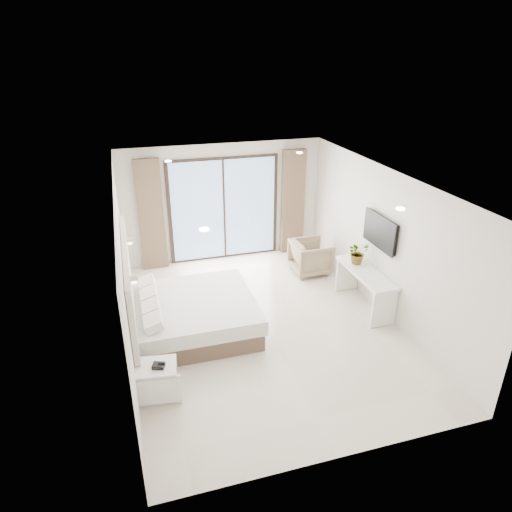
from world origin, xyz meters
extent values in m
plane|color=beige|center=(0.00, 0.00, 0.00)|extent=(6.20, 6.20, 0.00)
cube|color=silver|center=(0.00, 3.10, 1.35)|extent=(4.60, 0.02, 2.70)
cube|color=silver|center=(0.00, -3.10, 1.35)|extent=(4.60, 0.02, 2.70)
cube|color=silver|center=(-2.30, 0.00, 1.35)|extent=(0.02, 6.20, 2.70)
cube|color=silver|center=(2.30, 0.00, 1.35)|extent=(0.02, 6.20, 2.70)
cube|color=white|center=(0.00, 0.00, 2.70)|extent=(4.60, 6.20, 0.02)
cube|color=silver|center=(-2.25, 0.19, 1.15)|extent=(0.08, 3.00, 1.20)
cube|color=black|center=(2.25, 0.05, 1.55)|extent=(0.06, 1.00, 0.58)
cube|color=black|center=(2.21, 0.05, 1.55)|extent=(0.02, 1.04, 0.62)
cube|color=black|center=(0.00, 3.07, 1.20)|extent=(2.56, 0.04, 2.42)
cube|color=#89B2DC|center=(0.00, 3.04, 1.20)|extent=(2.40, 0.01, 2.30)
cube|color=brown|center=(-1.65, 2.96, 1.25)|extent=(0.55, 0.14, 2.50)
cube|color=brown|center=(1.65, 2.96, 1.25)|extent=(0.55, 0.14, 2.50)
cylinder|color=white|center=(-1.30, -1.80, 2.68)|extent=(0.12, 0.12, 0.02)
cylinder|color=white|center=(1.30, -1.80, 2.68)|extent=(0.12, 0.12, 0.02)
cylinder|color=white|center=(-1.30, 1.80, 2.68)|extent=(0.12, 0.12, 0.02)
cylinder|color=white|center=(1.30, 1.80, 2.68)|extent=(0.12, 0.12, 0.02)
cube|color=brown|center=(-1.23, 0.19, 0.16)|extent=(2.04, 1.94, 0.33)
cube|color=white|center=(-1.23, 0.19, 0.46)|extent=(2.12, 2.02, 0.26)
cube|color=silver|center=(-1.95, -0.47, 0.66)|extent=(0.28, 0.41, 0.14)
cube|color=silver|center=(-1.95, -0.03, 0.66)|extent=(0.28, 0.41, 0.14)
cube|color=silver|center=(-1.95, 0.41, 0.66)|extent=(0.28, 0.41, 0.14)
cube|color=silver|center=(-1.95, 0.85, 0.66)|extent=(0.28, 0.41, 0.14)
cube|color=white|center=(-2.02, -1.35, 0.51)|extent=(0.64, 0.55, 0.05)
cube|color=white|center=(-2.02, -1.35, 0.03)|extent=(0.64, 0.55, 0.05)
cube|color=white|center=(-2.02, -1.57, 0.27)|extent=(0.59, 0.13, 0.48)
cube|color=white|center=(-2.02, -1.14, 0.27)|extent=(0.59, 0.13, 0.48)
cube|color=black|center=(-1.97, -1.40, 0.57)|extent=(0.20, 0.18, 0.06)
cube|color=white|center=(2.04, 0.05, 0.74)|extent=(0.49, 1.58, 0.06)
cube|color=white|center=(2.04, -0.66, 0.35)|extent=(0.47, 0.06, 0.71)
cube|color=white|center=(2.04, 0.76, 0.35)|extent=(0.47, 0.06, 0.71)
imported|color=#33662D|center=(2.04, 0.42, 0.94)|extent=(0.42, 0.46, 0.35)
imported|color=#9B8D65|center=(1.64, 1.73, 0.41)|extent=(0.75, 0.80, 0.81)
camera|label=1|loc=(-2.12, -6.70, 4.62)|focal=32.00mm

